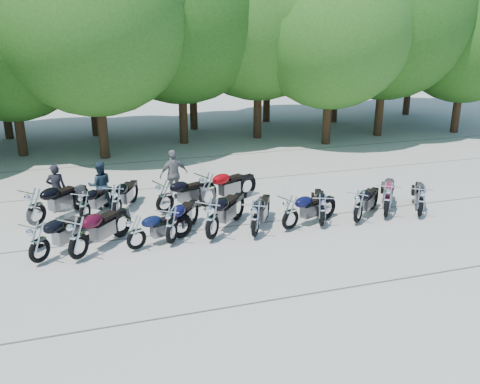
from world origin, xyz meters
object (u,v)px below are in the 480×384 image
object	(u,v)px
rider_2	(174,174)
motorcycle_13	(117,200)
motorcycle_2	(136,232)
motorcycle_11	(35,206)
motorcycle_8	(359,206)
motorcycle_12	(84,205)
rider_0	(56,189)
motorcycle_5	(255,218)
motorcycle_15	(208,189)
motorcycle_9	(387,199)
motorcycle_4	(212,218)
motorcycle_3	(171,224)
motorcycle_10	(421,200)
rider_1	(100,185)
motorcycle_6	(291,212)
motorcycle_7	(322,209)
motorcycle_14	(165,196)
motorcycle_1	(78,237)
motorcycle_0	(38,241)

from	to	relation	value
rider_2	motorcycle_13	bearing A→B (deg)	20.17
motorcycle_2	motorcycle_11	world-z (taller)	motorcycle_11
motorcycle_8	motorcycle_12	size ratio (longest dim) A/B	1.07
motorcycle_12	rider_0	distance (m)	1.50
motorcycle_2	motorcycle_5	bearing A→B (deg)	-114.32
motorcycle_5	motorcycle_15	size ratio (longest dim) A/B	0.91
motorcycle_9	motorcycle_4	bearing A→B (deg)	35.33
motorcycle_3	motorcycle_10	xyz separation A→B (m)	(8.02, -0.28, -0.04)
motorcycle_4	motorcycle_15	size ratio (longest dim) A/B	1.01
motorcycle_8	rider_0	distance (m)	9.80
motorcycle_11	rider_1	distance (m)	2.30
motorcycle_6	motorcycle_12	size ratio (longest dim) A/B	1.10
motorcycle_4	motorcycle_9	bearing A→B (deg)	-139.59
motorcycle_5	motorcycle_11	world-z (taller)	motorcycle_11
motorcycle_6	motorcycle_11	xyz separation A→B (m)	(-7.34, 2.61, 0.07)
motorcycle_7	motorcycle_14	distance (m)	5.09
motorcycle_3	motorcycle_12	size ratio (longest dim) A/B	1.11
motorcycle_5	rider_2	xyz separation A→B (m)	(-1.63, 4.18, 0.25)
motorcycle_1	motorcycle_2	distance (m)	1.53
motorcycle_3	motorcycle_5	world-z (taller)	motorcycle_5
motorcycle_11	motorcycle_14	world-z (taller)	motorcycle_11
rider_0	motorcycle_12	bearing A→B (deg)	123.99
motorcycle_0	motorcycle_5	world-z (taller)	motorcycle_0
motorcycle_10	motorcycle_13	world-z (taller)	motorcycle_13
motorcycle_7	motorcycle_12	bearing A→B (deg)	0.59
motorcycle_2	rider_2	size ratio (longest dim) A/B	1.15
motorcycle_11	motorcycle_13	xyz separation A→B (m)	(2.42, -0.01, -0.06)
motorcycle_6	motorcycle_10	xyz separation A→B (m)	(4.42, -0.22, -0.03)
motorcycle_8	motorcycle_14	distance (m)	6.21
motorcycle_15	rider_0	distance (m)	4.98
motorcycle_9	motorcycle_5	bearing A→B (deg)	37.63
motorcycle_5	motorcycle_13	xyz separation A→B (m)	(-3.73, 2.78, -0.00)
motorcycle_4	rider_2	xyz separation A→B (m)	(-0.38, 4.01, 0.18)
motorcycle_9	rider_0	xyz separation A→B (m)	(-10.09, 3.77, 0.14)
motorcycle_8	rider_2	bearing A→B (deg)	8.77
motorcycle_4	motorcycle_15	xyz separation A→B (m)	(0.51, 2.64, -0.01)
motorcycle_6	rider_1	bearing A→B (deg)	33.61
motorcycle_2	motorcycle_3	distance (m)	1.01
motorcycle_8	rider_1	distance (m)	8.52
motorcycle_6	motorcycle_7	bearing A→B (deg)	-112.11
motorcycle_6	rider_2	xyz separation A→B (m)	(-2.80, 4.00, 0.26)
motorcycle_7	motorcycle_10	xyz separation A→B (m)	(3.38, -0.21, 0.01)
motorcycle_7	motorcycle_4	bearing A→B (deg)	21.06
motorcycle_8	motorcycle_14	world-z (taller)	motorcycle_14
motorcycle_14	motorcycle_15	size ratio (longest dim) A/B	0.92
motorcycle_11	motorcycle_5	bearing A→B (deg)	-158.65
motorcycle_8	motorcycle_14	size ratio (longest dim) A/B	0.95
motorcycle_2	motorcycle_3	xyz separation A→B (m)	(1.00, 0.11, 0.06)
motorcycle_6	motorcycle_8	bearing A→B (deg)	-114.10
motorcycle_7	motorcycle_15	bearing A→B (deg)	-20.68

